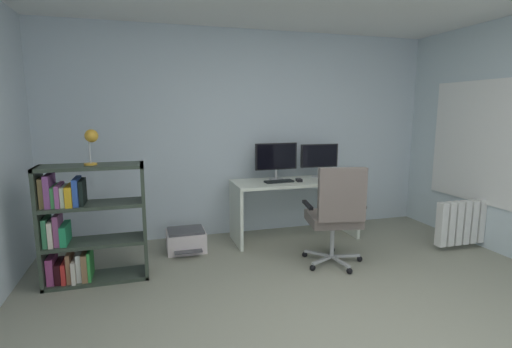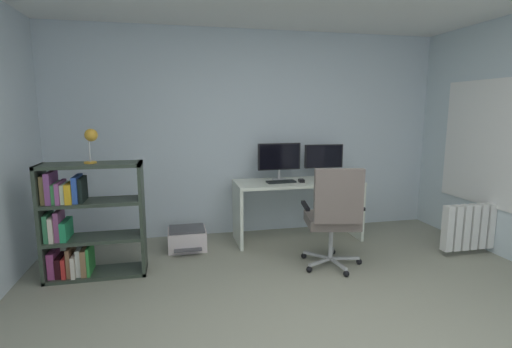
{
  "view_description": "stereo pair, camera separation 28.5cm",
  "coord_description": "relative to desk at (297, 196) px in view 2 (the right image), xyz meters",
  "views": [
    {
      "loc": [
        -1.27,
        -1.85,
        1.56
      ],
      "look_at": [
        -0.11,
        2.06,
        0.88
      ],
      "focal_mm": 26.71,
      "sensor_mm": 36.0,
      "label": 1
    },
    {
      "loc": [
        -0.99,
        -1.93,
        1.56
      ],
      "look_at": [
        -0.11,
        2.06,
        0.88
      ],
      "focal_mm": 26.71,
      "sensor_mm": 36.0,
      "label": 2
    }
  ],
  "objects": [
    {
      "name": "window_frame",
      "position": [
        1.96,
        -0.89,
        0.67
      ],
      "size": [
        0.02,
        1.63,
        1.39
      ],
      "primitive_type": "cube",
      "color": "white"
    },
    {
      "name": "monitor_secondary",
      "position": [
        0.38,
        0.13,
        0.44
      ],
      "size": [
        0.49,
        0.18,
        0.42
      ],
      "color": "#B2B5B7",
      "rests_on": "desk"
    },
    {
      "name": "wall_back",
      "position": [
        -0.47,
        0.47,
        0.73
      ],
      "size": [
        4.87,
        0.1,
        2.53
      ],
      "primitive_type": "cube",
      "color": "silver",
      "rests_on": "ground"
    },
    {
      "name": "radiator",
      "position": [
        1.87,
        -0.89,
        -0.23
      ],
      "size": [
        1.03,
        0.1,
        0.5
      ],
      "color": "white",
      "rests_on": "ground"
    },
    {
      "name": "computer_mouse",
      "position": [
        0.02,
        -0.08,
        0.2
      ],
      "size": [
        0.07,
        0.11,
        0.03
      ],
      "primitive_type": "cube",
      "rotation": [
        0.0,
        0.0,
        -0.12
      ],
      "color": "black",
      "rests_on": "desk"
    },
    {
      "name": "printer",
      "position": [
        -1.33,
        -0.07,
        -0.41
      ],
      "size": [
        0.42,
        0.44,
        0.25
      ],
      "color": "silver",
      "rests_on": "ground"
    },
    {
      "name": "keyboard",
      "position": [
        -0.22,
        -0.06,
        0.2
      ],
      "size": [
        0.35,
        0.15,
        0.02
      ],
      "primitive_type": "cube",
      "rotation": [
        0.0,
        0.0,
        0.07
      ],
      "color": "black",
      "rests_on": "desk"
    },
    {
      "name": "desk_lamp",
      "position": [
        -2.18,
        -0.58,
        0.77
      ],
      "size": [
        0.14,
        0.12,
        0.32
      ],
      "color": "gold",
      "rests_on": "bookshelf"
    },
    {
      "name": "monitor_main",
      "position": [
        -0.2,
        0.13,
        0.45
      ],
      "size": [
        0.53,
        0.18,
        0.45
      ],
      "color": "#B2B5B7",
      "rests_on": "desk"
    },
    {
      "name": "office_chair",
      "position": [
        0.06,
        -0.94,
        0.03
      ],
      "size": [
        0.64,
        0.62,
        1.04
      ],
      "color": "#B7BABC",
      "rests_on": "ground"
    },
    {
      "name": "desk",
      "position": [
        0.0,
        0.0,
        0.0
      ],
      "size": [
        1.51,
        0.58,
        0.72
      ],
      "color": "white",
      "rests_on": "ground"
    },
    {
      "name": "bookshelf",
      "position": [
        -2.31,
        -0.58,
        -0.02
      ],
      "size": [
        0.91,
        0.33,
        1.08
      ],
      "color": "#333E32",
      "rests_on": "ground"
    },
    {
      "name": "window_pane",
      "position": [
        1.96,
        -0.89,
        0.67
      ],
      "size": [
        0.01,
        1.55,
        1.31
      ],
      "primitive_type": "cube",
      "color": "white"
    }
  ]
}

